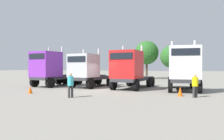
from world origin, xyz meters
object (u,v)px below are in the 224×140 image
traffic_cone_near (180,91)px  traffic_cone_mid (30,90)px  visitor_with_camera (71,83)px  semi_truck_silver (88,70)px  visitor_in_hivis (195,84)px  semi_truck_white (184,69)px  semi_truck_purple (50,68)px  semi_truck_red (129,69)px

traffic_cone_near → traffic_cone_mid: bearing=-169.1°
visitor_with_camera → traffic_cone_mid: size_ratio=2.84×
semi_truck_silver → visitor_in_hivis: 10.86m
semi_truck_white → traffic_cone_near: 3.61m
visitor_with_camera → traffic_cone_near: 7.76m
semi_truck_purple → semi_truck_silver: 4.30m
visitor_in_hivis → traffic_cone_near: size_ratio=2.37×
semi_truck_purple → semi_truck_white: bearing=98.4°
traffic_cone_near → semi_truck_purple: bearing=165.8°
visitor_in_hivis → visitor_with_camera: bearing=-124.3°
semi_truck_white → traffic_cone_near: size_ratio=9.69×
visitor_with_camera → traffic_cone_near: (7.07, 3.13, -0.63)m
semi_truck_silver → visitor_in_hivis: (10.02, -4.12, -0.82)m
semi_truck_silver → semi_truck_red: 4.45m
visitor_in_hivis → traffic_cone_near: (-0.97, 0.35, -0.59)m
semi_truck_silver → visitor_with_camera: (1.97, -6.90, -0.78)m
traffic_cone_near → traffic_cone_mid: (-11.25, -2.16, -0.04)m
semi_truck_purple → semi_truck_silver: bearing=104.2°
semi_truck_white → visitor_with_camera: semi_truck_white is taller
semi_truck_red → visitor_in_hivis: semi_truck_red is taller
semi_truck_white → visitor_in_hivis: semi_truck_white is taller
visitor_with_camera → semi_truck_purple: bearing=-27.2°
semi_truck_red → traffic_cone_near: 5.94m
traffic_cone_near → semi_truck_red: bearing=143.4°
visitor_in_hivis → visitor_with_camera: size_ratio=0.96×
traffic_cone_mid → visitor_with_camera: bearing=-13.0°
semi_truck_silver → traffic_cone_near: (9.05, -3.77, -1.41)m
visitor_in_hivis → visitor_with_camera: visitor_with_camera is taller
semi_truck_red → visitor_in_hivis: (5.59, -3.77, -0.94)m
traffic_cone_near → visitor_in_hivis: bearing=-19.8°
traffic_cone_mid → traffic_cone_near: bearing=10.9°
semi_truck_purple → visitor_in_hivis: size_ratio=3.91×
semi_truck_red → traffic_cone_near: (4.61, -3.42, -1.52)m
semi_truck_silver → traffic_cone_mid: bearing=-10.7°
visitor_with_camera → semi_truck_white: bearing=-119.9°
semi_truck_silver → visitor_with_camera: bearing=25.7°
visitor_in_hivis → traffic_cone_mid: bearing=-134.9°
semi_truck_red → semi_truck_purple: bearing=-82.8°
semi_truck_purple → visitor_in_hivis: semi_truck_purple is taller
semi_truck_purple → semi_truck_white: 13.52m
semi_truck_silver → traffic_cone_mid: (-2.20, -5.93, -1.45)m
semi_truck_silver → semi_truck_red: (4.43, -0.35, 0.12)m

